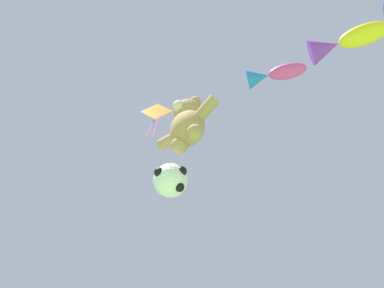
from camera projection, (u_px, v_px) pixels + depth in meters
teddy_bear_kite at (187, 123)px, 11.47m from camera, size 2.14×0.94×2.17m
soccer_ball_kite at (171, 180)px, 10.44m from camera, size 0.94×0.93×0.86m
fish_kite_magenta at (273, 75)px, 11.02m from camera, size 1.55×1.18×0.52m
fish_kite_goldfin at (344, 42)px, 11.09m from camera, size 2.14×1.39×0.70m
diamond_kite at (156, 114)px, 15.23m from camera, size 0.89×0.80×2.81m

